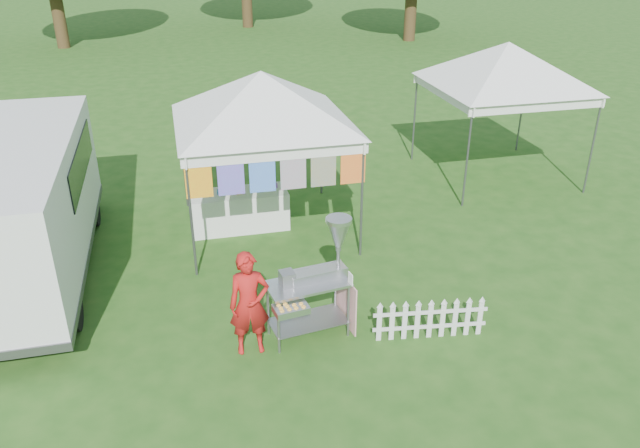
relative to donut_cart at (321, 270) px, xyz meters
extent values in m
plane|color=#214E16|center=(-0.20, -0.03, -1.02)|extent=(120.00, 120.00, 0.00)
cylinder|color=#59595E|center=(-1.62, 2.05, 0.03)|extent=(0.04, 0.04, 2.10)
cylinder|color=#59595E|center=(1.22, 2.05, 0.03)|extent=(0.04, 0.04, 2.10)
cylinder|color=#59595E|center=(-1.62, 4.89, 0.03)|extent=(0.04, 0.04, 2.10)
cylinder|color=#59595E|center=(1.22, 4.89, 0.03)|extent=(0.04, 0.04, 2.10)
cube|color=white|center=(-0.20, 2.05, 0.98)|extent=(3.00, 0.03, 0.22)
cube|color=white|center=(-0.20, 4.89, 0.98)|extent=(3.00, 0.03, 0.22)
pyramid|color=white|center=(-0.20, 3.47, 1.98)|extent=(4.24, 4.24, 0.90)
cylinder|color=#59595E|center=(-0.20, 2.05, 1.06)|extent=(3.00, 0.03, 0.03)
cube|color=red|center=(-1.45, 2.05, 0.71)|extent=(0.42, 0.01, 0.70)
cube|color=purple|center=(-0.95, 2.05, 0.71)|extent=(0.42, 0.01, 0.70)
cube|color=#1A23D2|center=(-0.45, 2.05, 0.71)|extent=(0.42, 0.01, 0.70)
cube|color=#34C4A0|center=(0.05, 2.05, 0.71)|extent=(0.42, 0.01, 0.70)
cube|color=orange|center=(0.55, 2.05, 0.71)|extent=(0.42, 0.01, 0.70)
cube|color=red|center=(1.05, 2.05, 0.71)|extent=(0.42, 0.01, 0.70)
cylinder|color=#59595E|center=(3.88, 3.55, 0.03)|extent=(0.04, 0.04, 2.10)
cylinder|color=#59595E|center=(6.72, 3.55, 0.03)|extent=(0.04, 0.04, 2.10)
cylinder|color=#59595E|center=(3.88, 6.39, 0.03)|extent=(0.04, 0.04, 2.10)
cylinder|color=#59595E|center=(6.72, 6.39, 0.03)|extent=(0.04, 0.04, 2.10)
cube|color=white|center=(5.30, 3.55, 0.98)|extent=(3.00, 0.03, 0.22)
cube|color=white|center=(5.30, 6.39, 0.98)|extent=(3.00, 0.03, 0.22)
pyramid|color=white|center=(5.30, 4.97, 1.98)|extent=(4.24, 4.24, 0.90)
cylinder|color=#59595E|center=(5.30, 3.55, 1.06)|extent=(3.00, 0.03, 0.03)
cylinder|color=#3A2615|center=(-6.20, 23.97, 0.96)|extent=(0.56, 0.56, 3.96)
cylinder|color=#3A2615|center=(9.80, 21.97, 0.74)|extent=(0.56, 0.56, 3.52)
cylinder|color=gray|center=(-0.66, -0.32, -0.60)|extent=(0.04, 0.04, 0.85)
cylinder|color=gray|center=(0.36, -0.17, -0.60)|extent=(0.04, 0.04, 0.85)
cylinder|color=gray|center=(-0.72, 0.14, -0.60)|extent=(0.04, 0.04, 0.85)
cylinder|color=gray|center=(0.29, 0.28, -0.60)|extent=(0.04, 0.04, 0.85)
cube|color=gray|center=(-0.18, -0.02, -0.79)|extent=(1.14, 0.69, 0.01)
cube|color=#B7B7BC|center=(-0.18, -0.02, -0.18)|extent=(1.20, 0.72, 0.04)
cube|color=#B7B7BC|center=(-0.02, 0.05, -0.09)|extent=(0.82, 0.35, 0.14)
cube|color=gray|center=(-0.47, -0.01, -0.05)|extent=(0.22, 0.23, 0.21)
cylinder|color=gray|center=(0.27, 0.10, 0.25)|extent=(0.05, 0.05, 0.85)
cone|color=#B7B7BC|center=(0.27, 0.10, 0.48)|extent=(0.38, 0.38, 0.38)
cylinder|color=#B7B7BC|center=(0.27, 0.10, 0.69)|extent=(0.40, 0.40, 0.06)
cube|color=#B7B7BC|center=(-0.50, -0.43, -0.27)|extent=(0.49, 0.34, 0.09)
cube|color=pink|center=(0.38, 0.06, -0.60)|extent=(0.12, 0.70, 0.76)
cube|color=white|center=(0.37, -0.20, -0.06)|extent=(0.03, 0.13, 0.17)
imported|color=#B41816|center=(-1.01, -0.17, -0.28)|extent=(0.55, 0.37, 1.49)
cube|color=silver|center=(-4.40, 2.68, 0.31)|extent=(2.19, 5.44, 1.90)
cube|color=#59595E|center=(-4.40, 2.68, -0.64)|extent=(2.21, 5.49, 0.13)
cube|color=silver|center=(-4.39, 5.02, -0.15)|extent=(2.07, 0.77, 0.98)
cube|color=black|center=(-3.30, 3.33, 0.66)|extent=(0.03, 2.99, 0.60)
cube|color=black|center=(-4.39, 5.42, 0.66)|extent=(1.85, 0.04, 0.60)
cylinder|color=black|center=(-3.44, 0.94, -0.65)|extent=(0.24, 0.74, 0.74)
cylinder|color=black|center=(-3.44, 4.42, -0.65)|extent=(0.24, 0.74, 0.74)
cube|color=silver|center=(0.74, -0.38, -0.74)|extent=(0.07, 0.03, 0.56)
cube|color=silver|center=(0.92, -0.41, -0.74)|extent=(0.07, 0.03, 0.56)
cube|color=silver|center=(1.10, -0.43, -0.74)|extent=(0.07, 0.03, 0.56)
cube|color=silver|center=(1.28, -0.46, -0.74)|extent=(0.07, 0.03, 0.56)
cube|color=silver|center=(1.46, -0.48, -0.74)|extent=(0.07, 0.03, 0.56)
cube|color=silver|center=(1.64, -0.50, -0.74)|extent=(0.07, 0.03, 0.56)
cube|color=silver|center=(1.81, -0.53, -0.74)|extent=(0.07, 0.03, 0.56)
cube|color=silver|center=(1.99, -0.55, -0.74)|extent=(0.07, 0.03, 0.56)
cube|color=silver|center=(2.17, -0.58, -0.74)|extent=(0.07, 0.03, 0.56)
cube|color=silver|center=(1.46, -0.48, -0.84)|extent=(1.61, 0.24, 0.05)
cube|color=silver|center=(1.46, -0.48, -0.60)|extent=(1.61, 0.24, 0.05)
cube|color=white|center=(-0.69, 3.63, -0.66)|extent=(1.80, 0.70, 0.73)
camera|label=1|loc=(-1.75, -7.12, 4.31)|focal=35.00mm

